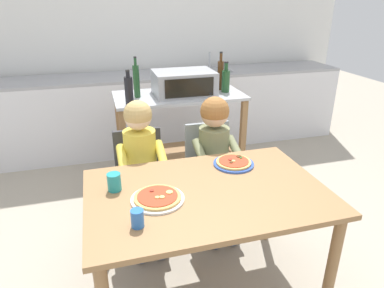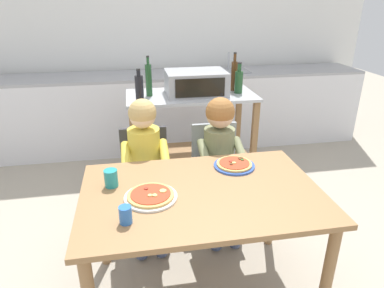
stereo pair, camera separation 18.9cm
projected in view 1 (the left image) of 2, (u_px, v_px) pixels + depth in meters
ground_plane at (168, 200)px, 3.12m from camera, size 10.82×10.82×0.00m
back_wall_tiled at (135, 28)px, 4.07m from camera, size 5.32×0.12×2.70m
kitchen_counter at (145, 112)px, 4.07m from camera, size 4.79×0.60×1.08m
kitchen_island_cart at (179, 125)px, 3.18m from camera, size 1.14×0.57×0.89m
toaster_oven at (184, 83)px, 3.02m from camera, size 0.52×0.39×0.21m
bottle_squat_spirits at (136, 81)px, 2.92m from camera, size 0.05×0.05×0.34m
bottle_clear_vinegar at (226, 80)px, 3.09m from camera, size 0.07×0.07×0.27m
bottle_slim_sauce at (129, 90)px, 2.71m from camera, size 0.07×0.07×0.28m
bottle_brown_beer at (220, 74)px, 3.16m from camera, size 0.06×0.06×0.35m
dining_table at (207, 205)px, 1.91m from camera, size 1.30×0.85×0.72m
dining_chair_left at (141, 178)px, 2.51m from camera, size 0.36×0.36×0.81m
dining_chair_right at (210, 169)px, 2.64m from camera, size 0.36×0.36×0.81m
child_in_yellow_shirt at (142, 160)px, 2.32m from camera, size 0.32×0.42×1.06m
child_in_olive_shirt at (216, 150)px, 2.45m from camera, size 0.32×0.42×1.04m
pizza_plate_white at (158, 198)px, 1.78m from camera, size 0.28×0.28×0.03m
pizza_plate_blue_rimmed at (234, 163)px, 2.15m from camera, size 0.25×0.25×0.03m
drinking_cup_teal at (114, 182)px, 1.86m from camera, size 0.07×0.07×0.10m
drinking_cup_blue at (137, 218)px, 1.56m from camera, size 0.06×0.06×0.09m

